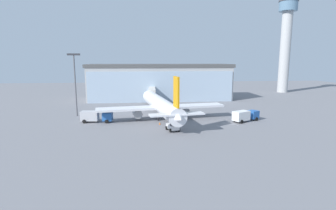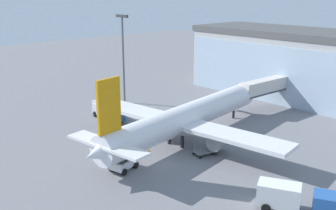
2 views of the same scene
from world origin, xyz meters
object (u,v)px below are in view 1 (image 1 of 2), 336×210
object	(u,v)px
control_tower	(286,40)
baggage_cart	(182,117)
fuel_truck	(245,115)
pushback_tug	(173,126)
safety_cone_wingtip	(104,117)
jet_bridge	(152,92)
airplane	(161,105)
catering_truck	(96,116)
safety_cone_nose	(160,123)
apron_light_mast	(75,79)

from	to	relation	value
control_tower	baggage_cart	size ratio (longest dim) A/B	13.09
fuel_truck	pushback_tug	bearing A→B (deg)	172.99
fuel_truck	safety_cone_wingtip	bearing A→B (deg)	140.96
jet_bridge	safety_cone_wingtip	bearing A→B (deg)	148.82
airplane	baggage_cart	world-z (taller)	airplane
catering_truck	safety_cone_nose	world-z (taller)	catering_truck
fuel_truck	baggage_cart	xyz separation A→B (m)	(-14.81, 3.82, -0.97)
control_tower	baggage_cart	distance (m)	78.52
pushback_tug	apron_light_mast	bearing A→B (deg)	37.82
baggage_cart	safety_cone_wingtip	size ratio (longest dim) A/B	5.60
fuel_truck	control_tower	bearing A→B (deg)	26.85
pushback_tug	safety_cone_wingtip	bearing A→B (deg)	33.26
catering_truck	safety_cone_nose	bearing A→B (deg)	-8.41
apron_light_mast	baggage_cart	distance (m)	29.31
catering_truck	fuel_truck	world-z (taller)	same
airplane	safety_cone_nose	world-z (taller)	airplane
apron_light_mast	pushback_tug	distance (m)	30.53
baggage_cart	safety_cone_wingtip	bearing A→B (deg)	91.91
apron_light_mast	safety_cone_nose	distance (m)	25.98
apron_light_mast	safety_cone_nose	size ratio (longest dim) A/B	29.53
airplane	control_tower	bearing A→B (deg)	-58.73
fuel_truck	pushback_tug	world-z (taller)	fuel_truck
fuel_truck	apron_light_mast	bearing A→B (deg)	138.48
safety_cone_nose	pushback_tug	bearing A→B (deg)	-68.22
control_tower	apron_light_mast	world-z (taller)	control_tower
jet_bridge	baggage_cart	xyz separation A→B (m)	(6.19, -23.12, -3.68)
jet_bridge	fuel_truck	world-z (taller)	jet_bridge
catering_truck	fuel_truck	xyz separation A→B (m)	(35.55, -3.01, 0.00)
catering_truck	apron_light_mast	bearing A→B (deg)	133.18
jet_bridge	safety_cone_nose	distance (m)	28.04
control_tower	safety_cone_nose	bearing A→B (deg)	-137.71
apron_light_mast	pushback_tug	xyz separation A→B (m)	(23.34, -17.58, -8.84)
safety_cone_nose	airplane	bearing A→B (deg)	82.92
baggage_cart	safety_cone_nose	world-z (taller)	baggage_cart
baggage_cart	safety_cone_wingtip	world-z (taller)	baggage_cart
control_tower	airplane	size ratio (longest dim) A/B	1.14
jet_bridge	fuel_truck	xyz separation A→B (m)	(21.00, -26.94, -2.71)
airplane	fuel_truck	world-z (taller)	airplane
pushback_tug	safety_cone_nose	bearing A→B (deg)	6.59
control_tower	safety_cone_wingtip	bearing A→B (deg)	-147.66
airplane	safety_cone_wingtip	world-z (taller)	airplane
control_tower	safety_cone_nose	world-z (taller)	control_tower
jet_bridge	control_tower	size ratio (longest dim) A/B	0.32
fuel_truck	pushback_tug	distance (m)	19.45
jet_bridge	catering_truck	distance (m)	28.14
apron_light_mast	catering_truck	size ratio (longest dim) A/B	2.17
apron_light_mast	fuel_truck	bearing A→B (deg)	-14.85
pushback_tug	fuel_truck	bearing A→B (deg)	-85.52
control_tower	fuel_truck	xyz separation A→B (m)	(-40.41, -54.67, -22.04)
apron_light_mast	airplane	size ratio (longest dim) A/B	0.46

